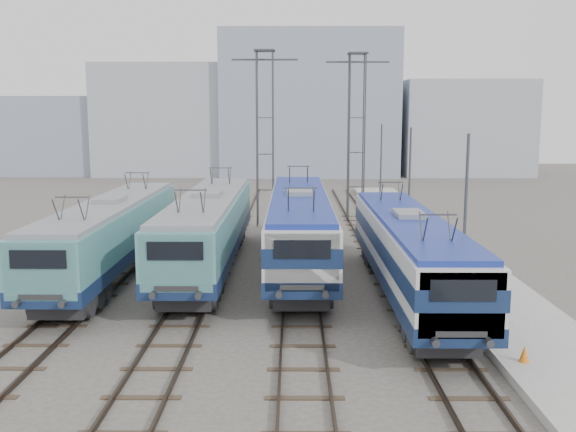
{
  "coord_description": "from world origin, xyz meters",
  "views": [
    {
      "loc": [
        1.9,
        -22.57,
        7.7
      ],
      "look_at": [
        1.69,
        7.0,
        3.02
      ],
      "focal_mm": 40.0,
      "sensor_mm": 36.0,
      "label": 1
    }
  ],
  "objects_px": {
    "locomotive_center_right": "(299,223)",
    "catenary_tower_east": "(356,130)",
    "locomotive_far_left": "(111,232)",
    "catenary_tower_west": "(265,130)",
    "locomotive_center_left": "(208,226)",
    "mast_front": "(465,224)",
    "locomotive_far_right": "(409,248)",
    "mast_mid": "(409,189)",
    "safety_cone": "(524,354)",
    "mast_rear": "(381,171)"
  },
  "relations": [
    {
      "from": "locomotive_center_right",
      "to": "safety_cone",
      "type": "xyz_separation_m",
      "value": [
        6.67,
        -12.91,
        -1.82
      ]
    },
    {
      "from": "locomotive_center_right",
      "to": "mast_rear",
      "type": "distance_m",
      "value": 18.3
    },
    {
      "from": "locomotive_center_right",
      "to": "catenary_tower_east",
      "type": "bearing_deg",
      "value": 74.31
    },
    {
      "from": "locomotive_far_left",
      "to": "catenary_tower_east",
      "type": "relative_size",
      "value": 1.48
    },
    {
      "from": "safety_cone",
      "to": "locomotive_center_left",
      "type": "bearing_deg",
      "value": 131.53
    },
    {
      "from": "locomotive_far_left",
      "to": "mast_rear",
      "type": "bearing_deg",
      "value": 50.59
    },
    {
      "from": "locomotive_far_left",
      "to": "locomotive_far_right",
      "type": "distance_m",
      "value": 14.01
    },
    {
      "from": "mast_rear",
      "to": "locomotive_center_left",
      "type": "bearing_deg",
      "value": -121.92
    },
    {
      "from": "locomotive_center_left",
      "to": "safety_cone",
      "type": "height_order",
      "value": "locomotive_center_left"
    },
    {
      "from": "locomotive_center_left",
      "to": "mast_front",
      "type": "distance_m",
      "value": 12.75
    },
    {
      "from": "locomotive_center_left",
      "to": "mast_rear",
      "type": "xyz_separation_m",
      "value": [
        10.85,
        17.42,
        1.21
      ]
    },
    {
      "from": "mast_mid",
      "to": "catenary_tower_east",
      "type": "bearing_deg",
      "value": 101.86
    },
    {
      "from": "catenary_tower_west",
      "to": "safety_cone",
      "type": "bearing_deg",
      "value": -71.08
    },
    {
      "from": "locomotive_center_left",
      "to": "catenary_tower_west",
      "type": "bearing_deg",
      "value": 80.48
    },
    {
      "from": "locomotive_center_left",
      "to": "locomotive_far_left",
      "type": "bearing_deg",
      "value": -164.31
    },
    {
      "from": "mast_rear",
      "to": "catenary_tower_west",
      "type": "bearing_deg",
      "value": -155.06
    },
    {
      "from": "mast_mid",
      "to": "safety_cone",
      "type": "distance_m",
      "value": 18.28
    },
    {
      "from": "catenary_tower_east",
      "to": "locomotive_far_left",
      "type": "bearing_deg",
      "value": -128.46
    },
    {
      "from": "mast_front",
      "to": "catenary_tower_west",
      "type": "bearing_deg",
      "value": 113.27
    },
    {
      "from": "catenary_tower_west",
      "to": "mast_rear",
      "type": "distance_m",
      "value": 9.99
    },
    {
      "from": "catenary_tower_west",
      "to": "catenary_tower_east",
      "type": "relative_size",
      "value": 1.0
    },
    {
      "from": "locomotive_far_left",
      "to": "locomotive_center_left",
      "type": "height_order",
      "value": "locomotive_center_left"
    },
    {
      "from": "locomotive_center_left",
      "to": "catenary_tower_west",
      "type": "distance_m",
      "value": 14.29
    },
    {
      "from": "locomotive_center_left",
      "to": "mast_rear",
      "type": "bearing_deg",
      "value": 58.08
    },
    {
      "from": "locomotive_center_right",
      "to": "mast_rear",
      "type": "relative_size",
      "value": 2.67
    },
    {
      "from": "locomotive_center_right",
      "to": "catenary_tower_west",
      "type": "relative_size",
      "value": 1.56
    },
    {
      "from": "locomotive_center_right",
      "to": "mast_front",
      "type": "xyz_separation_m",
      "value": [
        6.35,
        -6.87,
        1.12
      ]
    },
    {
      "from": "mast_rear",
      "to": "safety_cone",
      "type": "bearing_deg",
      "value": -89.38
    },
    {
      "from": "locomotive_center_right",
      "to": "mast_mid",
      "type": "xyz_separation_m",
      "value": [
        6.35,
        5.13,
        1.12
      ]
    },
    {
      "from": "catenary_tower_east",
      "to": "catenary_tower_west",
      "type": "bearing_deg",
      "value": -162.9
    },
    {
      "from": "catenary_tower_east",
      "to": "mast_rear",
      "type": "distance_m",
      "value": 4.28
    },
    {
      "from": "locomotive_center_left",
      "to": "locomotive_far_right",
      "type": "relative_size",
      "value": 1.06
    },
    {
      "from": "catenary_tower_west",
      "to": "locomotive_center_left",
      "type": "bearing_deg",
      "value": -99.52
    },
    {
      "from": "locomotive_far_left",
      "to": "catenary_tower_west",
      "type": "height_order",
      "value": "catenary_tower_west"
    },
    {
      "from": "locomotive_far_right",
      "to": "catenary_tower_west",
      "type": "distance_m",
      "value": 20.12
    },
    {
      "from": "locomotive_far_right",
      "to": "mast_front",
      "type": "bearing_deg",
      "value": -40.24
    },
    {
      "from": "mast_mid",
      "to": "locomotive_center_left",
      "type": "bearing_deg",
      "value": -153.46
    },
    {
      "from": "locomotive_center_left",
      "to": "locomotive_center_right",
      "type": "bearing_deg",
      "value": 3.66
    },
    {
      "from": "locomotive_far_left",
      "to": "locomotive_center_right",
      "type": "relative_size",
      "value": 0.95
    },
    {
      "from": "locomotive_far_left",
      "to": "catenary_tower_east",
      "type": "distance_m",
      "value": 21.76
    },
    {
      "from": "locomotive_far_right",
      "to": "safety_cone",
      "type": "bearing_deg",
      "value": -74.03
    },
    {
      "from": "catenary_tower_east",
      "to": "safety_cone",
      "type": "xyz_separation_m",
      "value": [
        2.42,
        -28.04,
        -6.09
      ]
    },
    {
      "from": "locomotive_center_left",
      "to": "catenary_tower_west",
      "type": "relative_size",
      "value": 1.53
    },
    {
      "from": "locomotive_center_left",
      "to": "catenary_tower_west",
      "type": "height_order",
      "value": "catenary_tower_west"
    },
    {
      "from": "locomotive_center_left",
      "to": "catenary_tower_east",
      "type": "height_order",
      "value": "catenary_tower_east"
    },
    {
      "from": "mast_front",
      "to": "catenary_tower_east",
      "type": "bearing_deg",
      "value": 95.45
    },
    {
      "from": "locomotive_far_right",
      "to": "mast_front",
      "type": "xyz_separation_m",
      "value": [
        1.85,
        -1.57,
        1.28
      ]
    },
    {
      "from": "locomotive_center_left",
      "to": "mast_mid",
      "type": "relative_size",
      "value": 2.63
    },
    {
      "from": "locomotive_far_right",
      "to": "mast_rear",
      "type": "distance_m",
      "value": 22.55
    },
    {
      "from": "catenary_tower_east",
      "to": "safety_cone",
      "type": "height_order",
      "value": "catenary_tower_east"
    }
  ]
}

